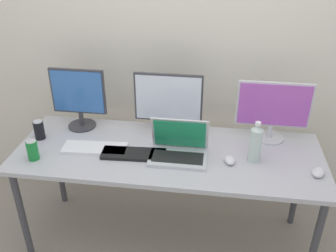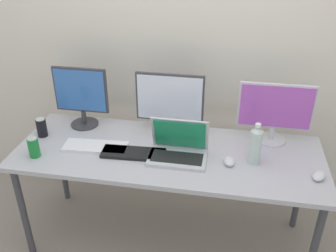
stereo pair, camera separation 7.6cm
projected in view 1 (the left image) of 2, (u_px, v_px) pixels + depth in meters
ground_plane at (168, 238)px, 2.68m from camera, size 16.00×16.00×0.00m
wall_back at (180, 36)px, 2.55m from camera, size 7.00×0.08×2.60m
work_desk at (168, 159)px, 2.35m from camera, size 1.90×0.70×0.74m
monitor_left at (79, 97)px, 2.48m from camera, size 0.37×0.19×0.42m
monitor_center at (168, 102)px, 2.41m from camera, size 0.44×0.18×0.42m
monitor_right at (273, 109)px, 2.35m from camera, size 0.46×0.19×0.39m
laptop_silver at (179, 148)px, 2.25m from camera, size 0.34×0.24×0.24m
keyboard_main at (95, 148)px, 2.33m from camera, size 0.41×0.17×0.02m
keyboard_aux at (134, 154)px, 2.27m from camera, size 0.40×0.15×0.02m
mouse_by_keyboard at (318, 172)px, 2.09m from camera, size 0.10×0.11×0.04m
mouse_by_laptop at (230, 160)px, 2.20m from camera, size 0.08×0.10×0.04m
water_bottle at (255, 143)px, 2.17m from camera, size 0.07×0.07×0.26m
soda_can_near_keyboard at (33, 150)px, 2.21m from camera, size 0.07×0.07×0.13m
soda_can_by_laptop at (39, 130)px, 2.42m from camera, size 0.07×0.07×0.13m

